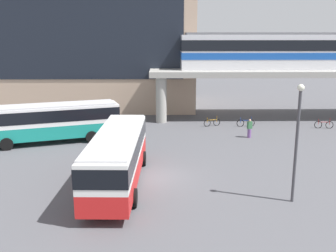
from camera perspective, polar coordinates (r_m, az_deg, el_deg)
The scene contains 11 objects.
ground_plane at distance 34.05m, azimuth -1.71°, elevation -1.59°, with size 120.00×120.00×0.00m, color #515156.
station_building at distance 50.28m, azimuth -13.34°, elevation 11.57°, with size 28.80×13.51×15.09m.
elevated_platform at distance 43.41m, azimuth 16.58°, elevation 7.13°, with size 28.45×6.56×5.23m.
train at distance 43.62m, azimuth 18.38°, elevation 10.60°, with size 24.31×2.96×3.84m.
bus_main at distance 22.85m, azimuth -7.50°, elevation -3.99°, with size 3.00×11.11×3.22m.
bus_secondary at distance 33.23m, azimuth -16.97°, elevation 0.99°, with size 11.28×5.90×3.22m.
bicycle_red at distance 39.97m, azimuth 22.19°, elevation 0.19°, with size 1.78×0.28×1.04m.
bicycle_orange at distance 38.20m, azimuth 6.56°, elevation 0.53°, with size 1.71×0.65×1.04m.
bicycle_blue at distance 38.54m, azimuth 11.49°, elevation 0.46°, with size 1.79×0.10×1.04m.
pedestrian_near_building at distance 34.29m, azimuth 12.03°, elevation -0.44°, with size 0.46×0.38×1.65m.
lamp_post at distance 20.96m, azimuth 18.68°, elevation -1.18°, with size 0.36×0.36×6.36m.
Camera 1 is at (0.49, -22.91, 8.72)m, focal length 40.94 mm.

